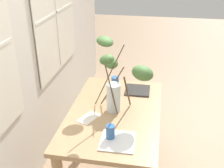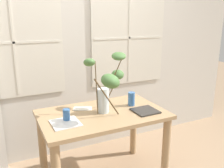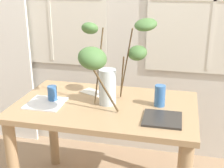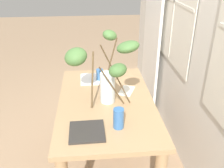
{
  "view_description": "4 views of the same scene",
  "coord_description": "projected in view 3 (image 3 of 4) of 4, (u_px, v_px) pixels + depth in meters",
  "views": [
    {
      "loc": [
        -1.96,
        -0.33,
        2.02
      ],
      "look_at": [
        -0.04,
        0.02,
        1.04
      ],
      "focal_mm": 44.17,
      "sensor_mm": 36.0,
      "label": 1
    },
    {
      "loc": [
        -0.9,
        -2.08,
        1.69
      ],
      "look_at": [
        0.09,
        -0.03,
        1.06
      ],
      "focal_mm": 39.24,
      "sensor_mm": 36.0,
      "label": 2
    },
    {
      "loc": [
        0.49,
        -1.85,
        1.59
      ],
      "look_at": [
        0.05,
        -0.01,
        0.92
      ],
      "focal_mm": 48.56,
      "sensor_mm": 36.0,
      "label": 3
    },
    {
      "loc": [
        1.72,
        -0.11,
        1.8
      ],
      "look_at": [
        0.01,
        0.05,
        0.92
      ],
      "focal_mm": 39.7,
      "sensor_mm": 36.0,
      "label": 4
    }
  ],
  "objects": [
    {
      "name": "vase_with_branches",
      "position": [
        111.0,
        63.0,
        1.93
      ],
      "size": [
        0.52,
        0.55,
        0.59
      ],
      "color": "silver",
      "rests_on": "dining_table"
    },
    {
      "name": "dining_table",
      "position": [
        105.0,
        124.0,
        2.12
      ],
      "size": [
        1.23,
        0.76,
        0.77
      ],
      "color": "tan",
      "rests_on": "ground"
    },
    {
      "name": "plate_square_left",
      "position": [
        46.0,
        103.0,
        2.08
      ],
      "size": [
        0.25,
        0.25,
        0.01
      ],
      "primitive_type": "cube",
      "rotation": [
        0.0,
        0.0,
        0.02
      ],
      "color": "white",
      "rests_on": "dining_table"
    },
    {
      "name": "back_wall_with_windows",
      "position": [
        128.0,
        11.0,
        2.62
      ],
      "size": [
        4.82,
        0.14,
        2.62
      ],
      "color": "beige",
      "rests_on": "ground"
    },
    {
      "name": "napkin_folded",
      "position": [
        93.0,
        92.0,
        2.28
      ],
      "size": [
        0.22,
        0.18,
        0.0
      ],
      "primitive_type": "cube",
      "rotation": [
        0.0,
        0.0,
        -0.43
      ],
      "color": "silver",
      "rests_on": "dining_table"
    },
    {
      "name": "drinking_glass_blue_left",
      "position": [
        52.0,
        94.0,
        2.11
      ],
      "size": [
        0.07,
        0.07,
        0.11
      ],
      "primitive_type": "cylinder",
      "color": "#386BAD",
      "rests_on": "dining_table"
    },
    {
      "name": "drinking_glass_blue_right",
      "position": [
        160.0,
        96.0,
        2.02
      ],
      "size": [
        0.07,
        0.07,
        0.15
      ],
      "primitive_type": "cylinder",
      "color": "#386BAD",
      "rests_on": "dining_table"
    },
    {
      "name": "plate_square_right",
      "position": [
        162.0,
        119.0,
        1.84
      ],
      "size": [
        0.24,
        0.24,
        0.01
      ],
      "primitive_type": "cube",
      "rotation": [
        0.0,
        0.0,
        0.02
      ],
      "color": "#2D2B28",
      "rests_on": "dining_table"
    }
  ]
}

